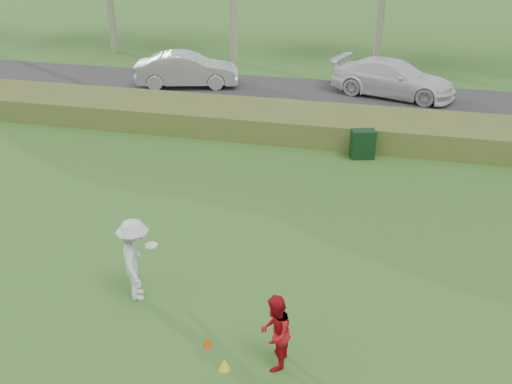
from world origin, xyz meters
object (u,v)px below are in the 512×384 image
(utility_cabinet, at_px, (363,144))
(cone_yellow, at_px, (224,364))
(car_mid, at_px, (187,70))
(player_red, at_px, (275,333))
(car_right, at_px, (393,78))
(cone_orange, at_px, (207,342))
(player_white, at_px, (135,260))

(utility_cabinet, bearing_deg, cone_yellow, -116.27)
(cone_yellow, distance_m, car_mid, 19.56)
(car_mid, bearing_deg, utility_cabinet, -143.84)
(player_red, relative_size, car_mid, 0.31)
(cone_yellow, height_order, car_right, car_right)
(player_red, height_order, car_right, car_right)
(cone_orange, height_order, utility_cabinet, utility_cabinet)
(player_red, distance_m, cone_orange, 1.56)
(utility_cabinet, bearing_deg, player_white, -131.71)
(cone_yellow, xyz_separation_m, car_mid, (-7.32, 18.12, 0.75))
(player_white, distance_m, car_mid, 17.10)
(cone_orange, bearing_deg, car_mid, 111.18)
(car_mid, distance_m, car_right, 9.81)
(cone_orange, bearing_deg, cone_yellow, -46.67)
(player_white, bearing_deg, player_red, -137.23)
(cone_orange, relative_size, car_mid, 0.04)
(cone_orange, height_order, car_mid, car_mid)
(player_red, relative_size, car_right, 0.27)
(player_white, height_order, car_mid, player_white)
(player_white, bearing_deg, car_mid, -8.49)
(player_white, distance_m, cone_orange, 2.46)
(cone_orange, xyz_separation_m, car_mid, (-6.81, 17.59, 0.77))
(player_red, bearing_deg, cone_orange, -99.19)
(utility_cabinet, distance_m, car_mid, 11.46)
(cone_orange, bearing_deg, utility_cabinet, 78.22)
(player_red, relative_size, utility_cabinet, 1.52)
(utility_cabinet, height_order, car_right, car_right)
(utility_cabinet, bearing_deg, car_mid, 124.26)
(utility_cabinet, bearing_deg, car_right, 66.76)
(cone_orange, xyz_separation_m, utility_cabinet, (2.19, 10.51, 0.40))
(player_red, relative_size, cone_orange, 7.38)
(cone_yellow, bearing_deg, car_mid, 112.00)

